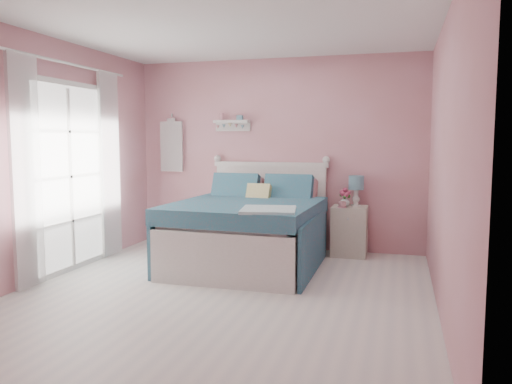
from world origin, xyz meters
The scene contains 13 objects.
floor centered at (0.00, 0.00, 0.00)m, with size 4.50×4.50×0.00m, color silver.
room_shell centered at (0.00, 0.00, 1.58)m, with size 4.50×4.50×4.50m.
bed centered at (-0.08, 1.22, 0.41)m, with size 1.69×2.09×1.19m.
nightstand centered at (1.04, 2.01, 0.32)m, with size 0.45×0.44×0.64m.
table_lamp centered at (1.11, 2.07, 0.92)m, with size 0.20×0.20×0.39m.
vase centered at (0.97, 2.00, 0.71)m, with size 0.13×0.13×0.14m, color silver.
teacup centered at (0.95, 1.86, 0.68)m, with size 0.10×0.10×0.08m, color #C5848D.
roses centered at (0.97, 1.99, 0.82)m, with size 0.14×0.11×0.12m.
wall_shelf centered at (-0.63, 2.19, 1.73)m, with size 0.50×0.15×0.25m.
hanging_dress centered at (-1.55, 2.18, 1.40)m, with size 0.34×0.03×0.72m, color white.
french_door centered at (-1.97, 0.40, 1.07)m, with size 0.04×1.32×2.16m.
curtain_near centered at (-1.92, -0.34, 1.18)m, with size 0.04×0.40×2.32m, color white.
curtain_far centered at (-1.92, 1.14, 1.18)m, with size 0.04×0.40×2.32m, color white.
Camera 1 is at (1.64, -4.45, 1.50)m, focal length 35.00 mm.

